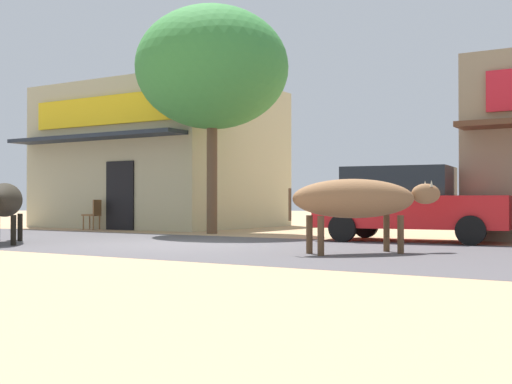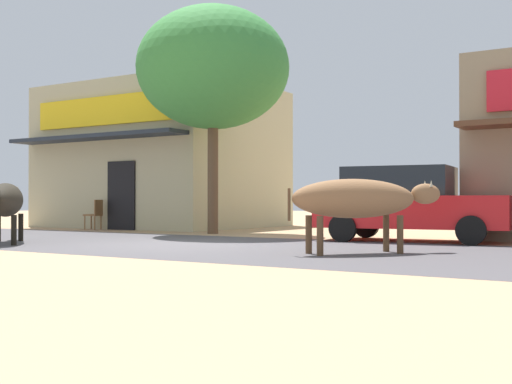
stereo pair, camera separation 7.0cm
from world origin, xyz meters
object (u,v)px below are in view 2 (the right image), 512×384
Objects in this scene: parked_hatchback_car at (409,203)px; cow_far_dark at (358,199)px; cafe_chair_near_tree at (95,213)px; cow_near_brown at (6,200)px; roadside_tree at (213,68)px.

parked_hatchback_car is 3.85m from cow_far_dark.
cow_far_dark is 2.66× the size of cafe_chair_near_tree.
cafe_chair_near_tree is (-3.24, 5.70, -0.39)m from cow_near_brown.
parked_hatchback_car reaches higher than cafe_chair_near_tree.
cow_far_dark is at bearing -34.60° from roadside_tree.
roadside_tree is at bearing -1.99° from cafe_chair_near_tree.
cow_far_dark is (6.03, -4.16, -3.56)m from roadside_tree.
cow_far_dark is (0.44, -3.82, 0.08)m from parked_hatchback_car.
cow_near_brown reaches higher than cafe_chair_near_tree.
cow_near_brown is (-1.36, -5.54, -3.58)m from roadside_tree.
roadside_tree reaches higher than cow_near_brown.
cow_near_brown is 6.57m from cafe_chair_near_tree.
cow_far_dark is at bearing -22.13° from cafe_chair_near_tree.
roadside_tree reaches higher than cafe_chair_near_tree.
roadside_tree is 6.68m from parked_hatchback_car.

